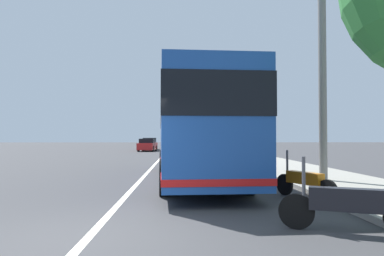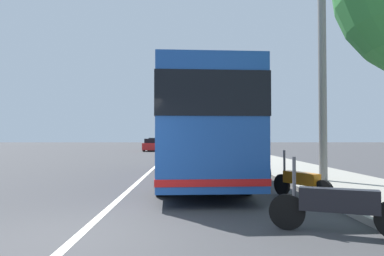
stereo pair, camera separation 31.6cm
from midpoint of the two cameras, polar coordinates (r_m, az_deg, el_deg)
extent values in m
plane|color=#38383A|center=(6.03, -16.81, -16.71)|extent=(220.00, 220.00, 0.00)
cube|color=gray|center=(16.51, 17.79, -6.73)|extent=(110.00, 3.60, 0.14)
cube|color=silver|center=(15.75, -6.60, -7.28)|extent=(110.00, 0.16, 0.01)
cube|color=#1E4C9E|center=(13.50, 0.99, -0.11)|extent=(11.76, 3.14, 3.14)
cube|color=black|center=(13.53, 0.99, 2.60)|extent=(11.80, 3.19, 1.01)
cube|color=red|center=(13.53, 0.99, -5.71)|extent=(11.79, 3.18, 0.16)
cylinder|color=black|center=(17.21, -3.92, -5.15)|extent=(1.01, 0.35, 1.00)
cylinder|color=black|center=(17.36, 3.79, -5.11)|extent=(1.01, 0.35, 1.00)
cylinder|color=black|center=(9.78, -4.01, -7.90)|extent=(1.01, 0.35, 1.00)
cylinder|color=black|center=(10.05, 9.47, -7.71)|extent=(1.01, 0.35, 1.00)
cylinder|color=black|center=(6.51, 16.41, -12.80)|extent=(0.31, 0.60, 0.61)
cube|color=black|center=(6.44, 23.77, -10.59)|extent=(0.69, 1.23, 0.38)
cylinder|color=#4C4C51|center=(6.41, 17.47, -7.54)|extent=(0.06, 0.06, 0.70)
cylinder|color=black|center=(10.17, 15.11, -8.79)|extent=(0.56, 0.32, 0.58)
cylinder|color=black|center=(9.13, 21.36, -9.58)|extent=(0.56, 0.32, 0.58)
cube|color=orange|center=(9.61, 18.05, -7.70)|extent=(1.10, 0.70, 0.31)
cylinder|color=#4C4C51|center=(10.03, 15.51, -5.45)|extent=(0.06, 0.06, 0.70)
cylinder|color=black|center=(14.42, 10.16, -6.52)|extent=(0.66, 0.18, 0.65)
cylinder|color=black|center=(12.90, 12.60, -7.09)|extent=(0.66, 0.18, 0.65)
cube|color=black|center=(13.64, 11.30, -5.74)|extent=(1.24, 0.42, 0.39)
cylinder|color=#4C4C51|center=(14.27, 10.31, -4.15)|extent=(0.06, 0.06, 0.70)
cube|color=gray|center=(46.60, -5.71, -2.75)|extent=(4.52, 2.14, 0.82)
cube|color=black|center=(46.65, -5.70, -1.92)|extent=(2.11, 1.83, 0.54)
cylinder|color=black|center=(45.14, -4.67, -3.14)|extent=(0.65, 0.26, 0.64)
cylinder|color=black|center=(45.18, -6.83, -3.13)|extent=(0.65, 0.26, 0.64)
cylinder|color=black|center=(48.06, -4.66, -3.04)|extent=(0.65, 0.26, 0.64)
cylinder|color=black|center=(48.09, -6.68, -3.03)|extent=(0.65, 0.26, 0.64)
cube|color=red|center=(41.56, -6.06, -2.93)|extent=(4.49, 2.05, 0.77)
cube|color=black|center=(41.51, -6.06, -2.06)|extent=(2.41, 1.78, 0.50)
cylinder|color=black|center=(40.02, -5.25, -3.34)|extent=(0.65, 0.26, 0.64)
cylinder|color=black|center=(40.28, -7.52, -3.32)|extent=(0.65, 0.26, 0.64)
cylinder|color=black|center=(42.88, -4.69, -3.22)|extent=(0.65, 0.26, 0.64)
cylinder|color=black|center=(43.13, -6.81, -3.21)|extent=(0.65, 0.26, 0.64)
cube|color=#2D7238|center=(39.89, 0.06, -2.99)|extent=(4.04, 1.96, 0.78)
cube|color=black|center=(39.88, 0.06, -2.08)|extent=(2.06, 1.76, 0.49)
cylinder|color=black|center=(41.24, -1.08, -3.29)|extent=(0.65, 0.24, 0.64)
cylinder|color=black|center=(41.21, 1.26, -3.30)|extent=(0.65, 0.24, 0.64)
cylinder|color=black|center=(38.61, -1.22, -3.41)|extent=(0.65, 0.24, 0.64)
cylinder|color=black|center=(38.58, 1.28, -3.42)|extent=(0.65, 0.24, 0.64)
cube|color=gray|center=(54.71, -0.57, -2.62)|extent=(4.68, 2.04, 0.74)
cube|color=black|center=(54.44, -0.56, -1.96)|extent=(2.46, 1.78, 0.52)
cylinder|color=black|center=(56.19, -1.50, -2.83)|extent=(0.65, 0.26, 0.64)
cylinder|color=black|center=(56.28, 0.16, -2.82)|extent=(0.65, 0.26, 0.64)
cylinder|color=black|center=(53.17, -1.36, -2.90)|extent=(0.65, 0.26, 0.64)
cylinder|color=black|center=(53.26, 0.40, -2.90)|extent=(0.65, 0.26, 0.64)
cylinder|color=slate|center=(13.07, 20.86, 9.58)|extent=(0.27, 0.27, 8.16)
camera|label=1|loc=(0.16, -89.34, -0.02)|focal=33.19mm
camera|label=2|loc=(0.16, 90.66, 0.02)|focal=33.19mm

